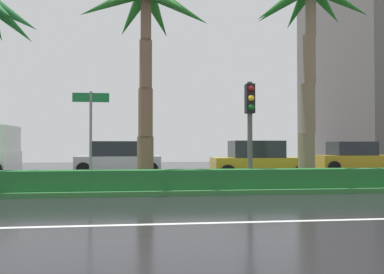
{
  "coord_description": "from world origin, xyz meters",
  "views": [
    {
      "loc": [
        0.27,
        -5.4,
        1.5
      ],
      "look_at": [
        2.36,
        12.42,
        1.9
      ],
      "focal_mm": 36.15,
      "sensor_mm": 36.0,
      "label": 1
    }
  ],
  "objects_px": {
    "traffic_signal_median_right": "(250,114)",
    "street_name_sign": "(91,127)",
    "car_in_traffic_second": "(258,160)",
    "palm_tree_centre": "(311,18)",
    "car_in_traffic_leading": "(118,159)",
    "palm_tree_centre_left": "(146,26)",
    "car_in_traffic_third": "(353,158)"
  },
  "relations": [
    {
      "from": "palm_tree_centre_left",
      "to": "street_name_sign",
      "type": "relative_size",
      "value": 2.41
    },
    {
      "from": "traffic_signal_median_right",
      "to": "car_in_traffic_leading",
      "type": "bearing_deg",
      "value": 121.07
    },
    {
      "from": "palm_tree_centre_left",
      "to": "car_in_traffic_third",
      "type": "bearing_deg",
      "value": 31.47
    },
    {
      "from": "palm_tree_centre_left",
      "to": "palm_tree_centre",
      "type": "distance_m",
      "value": 6.1
    },
    {
      "from": "traffic_signal_median_right",
      "to": "street_name_sign",
      "type": "bearing_deg",
      "value": -177.41
    },
    {
      "from": "palm_tree_centre_left",
      "to": "car_in_traffic_second",
      "type": "bearing_deg",
      "value": 36.48
    },
    {
      "from": "traffic_signal_median_right",
      "to": "car_in_traffic_second",
      "type": "xyz_separation_m",
      "value": [
        1.71,
        4.88,
        -1.69
      ]
    },
    {
      "from": "palm_tree_centre_left",
      "to": "car_in_traffic_second",
      "type": "distance_m",
      "value": 7.98
    },
    {
      "from": "traffic_signal_median_right",
      "to": "street_name_sign",
      "type": "relative_size",
      "value": 1.15
    },
    {
      "from": "traffic_signal_median_right",
      "to": "street_name_sign",
      "type": "distance_m",
      "value": 5.07
    },
    {
      "from": "car_in_traffic_third",
      "to": "street_name_sign",
      "type": "bearing_deg",
      "value": -147.51
    },
    {
      "from": "street_name_sign",
      "to": "car_in_traffic_second",
      "type": "height_order",
      "value": "street_name_sign"
    },
    {
      "from": "traffic_signal_median_right",
      "to": "street_name_sign",
      "type": "xyz_separation_m",
      "value": [
        -5.05,
        -0.23,
        -0.44
      ]
    },
    {
      "from": "car_in_traffic_leading",
      "to": "palm_tree_centre",
      "type": "bearing_deg",
      "value": -41.85
    },
    {
      "from": "palm_tree_centre_left",
      "to": "car_in_traffic_leading",
      "type": "xyz_separation_m",
      "value": [
        -1.42,
        6.9,
        -4.83
      ]
    },
    {
      "from": "palm_tree_centre_left",
      "to": "car_in_traffic_third",
      "type": "distance_m",
      "value": 14.41
    },
    {
      "from": "car_in_traffic_third",
      "to": "car_in_traffic_second",
      "type": "bearing_deg",
      "value": -152.91
    },
    {
      "from": "car_in_traffic_third",
      "to": "palm_tree_centre_left",
      "type": "bearing_deg",
      "value": -148.53
    },
    {
      "from": "palm_tree_centre_left",
      "to": "car_in_traffic_leading",
      "type": "bearing_deg",
      "value": 101.67
    },
    {
      "from": "palm_tree_centre",
      "to": "car_in_traffic_leading",
      "type": "bearing_deg",
      "value": 138.15
    },
    {
      "from": "palm_tree_centre",
      "to": "car_in_traffic_leading",
      "type": "relative_size",
      "value": 1.81
    },
    {
      "from": "traffic_signal_median_right",
      "to": "street_name_sign",
      "type": "height_order",
      "value": "traffic_signal_median_right"
    },
    {
      "from": "palm_tree_centre",
      "to": "street_name_sign",
      "type": "relative_size",
      "value": 2.59
    },
    {
      "from": "palm_tree_centre_left",
      "to": "palm_tree_centre",
      "type": "height_order",
      "value": "palm_tree_centre"
    },
    {
      "from": "palm_tree_centre",
      "to": "car_in_traffic_third",
      "type": "height_order",
      "value": "palm_tree_centre"
    },
    {
      "from": "car_in_traffic_third",
      "to": "car_in_traffic_leading",
      "type": "bearing_deg",
      "value": -179.17
    },
    {
      "from": "palm_tree_centre_left",
      "to": "car_in_traffic_leading",
      "type": "height_order",
      "value": "palm_tree_centre_left"
    },
    {
      "from": "palm_tree_centre_left",
      "to": "street_name_sign",
      "type": "distance_m",
      "value": 4.16
    },
    {
      "from": "palm_tree_centre_left",
      "to": "traffic_signal_median_right",
      "type": "xyz_separation_m",
      "value": [
        3.4,
        -1.11,
        -3.14
      ]
    },
    {
      "from": "traffic_signal_median_right",
      "to": "car_in_traffic_third",
      "type": "bearing_deg",
      "value": 45.05
    },
    {
      "from": "car_in_traffic_leading",
      "to": "car_in_traffic_third",
      "type": "height_order",
      "value": "same"
    },
    {
      "from": "street_name_sign",
      "to": "traffic_signal_median_right",
      "type": "bearing_deg",
      "value": 2.59
    }
  ]
}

